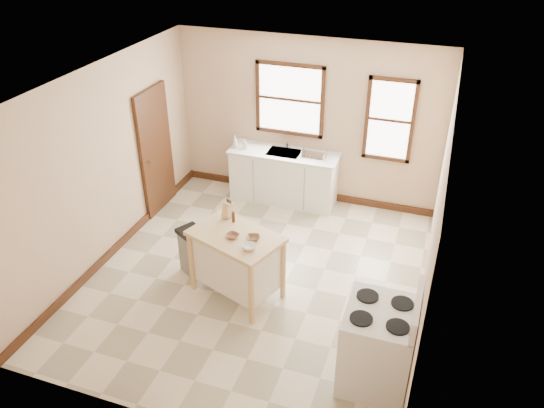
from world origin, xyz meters
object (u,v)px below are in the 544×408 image
(soap_bottle_a, at_px, (235,142))
(trash_bin, at_px, (193,251))
(dish_rack, at_px, (314,153))
(bowl_a, at_px, (232,236))
(soap_bottle_b, at_px, (244,144))
(pepper_grinder, at_px, (233,217))
(gas_stove, at_px, (379,337))
(knife_block, at_px, (227,211))
(bowl_b, at_px, (253,238))
(kitchen_island, at_px, (237,264))
(bowl_c, at_px, (249,247))

(soap_bottle_a, height_order, trash_bin, soap_bottle_a)
(dish_rack, relative_size, bowl_a, 2.48)
(soap_bottle_b, xyz_separation_m, trash_bin, (0.10, -2.28, -0.66))
(soap_bottle_a, distance_m, bowl_a, 2.76)
(pepper_grinder, relative_size, gas_stove, 0.12)
(soap_bottle_a, distance_m, knife_block, 2.28)
(bowl_a, xyz_separation_m, bowl_b, (0.26, 0.04, 0.00))
(pepper_grinder, bearing_deg, kitchen_island, -62.97)
(dish_rack, xyz_separation_m, bowl_a, (-0.35, -2.68, -0.01))
(kitchen_island, distance_m, trash_bin, 0.81)
(dish_rack, distance_m, trash_bin, 2.70)
(bowl_c, bearing_deg, soap_bottle_b, 112.56)
(soap_bottle_a, relative_size, gas_stove, 0.17)
(soap_bottle_b, distance_m, gas_stove, 4.45)
(bowl_a, xyz_separation_m, trash_bin, (-0.75, 0.29, -0.61))
(dish_rack, bearing_deg, knife_block, -101.85)
(bowl_b, bearing_deg, bowl_a, -171.42)
(kitchen_island, xyz_separation_m, bowl_a, (-0.02, -0.06, 0.49))
(soap_bottle_a, xyz_separation_m, bowl_c, (1.31, -2.73, -0.06))
(knife_block, distance_m, pepper_grinder, 0.15)
(kitchen_island, bearing_deg, bowl_b, 15.21)
(gas_stove, bearing_deg, bowl_a, 157.95)
(trash_bin, xyz_separation_m, gas_stove, (2.76, -1.11, 0.28))
(knife_block, xyz_separation_m, trash_bin, (-0.51, -0.13, -0.69))
(bowl_a, distance_m, bowl_c, 0.33)
(soap_bottle_a, distance_m, pepper_grinder, 2.40)
(bowl_b, relative_size, bowl_c, 0.97)
(bowl_b, bearing_deg, bowl_c, -84.02)
(bowl_b, height_order, trash_bin, bowl_b)
(kitchen_island, distance_m, knife_block, 0.73)
(soap_bottle_b, distance_m, bowl_c, 2.97)
(dish_rack, height_order, bowl_c, dish_rack)
(trash_bin, bearing_deg, bowl_a, 8.93)
(knife_block, height_order, bowl_b, knife_block)
(soap_bottle_b, relative_size, dish_rack, 0.45)
(dish_rack, relative_size, bowl_c, 2.28)
(pepper_grinder, distance_m, trash_bin, 0.92)
(dish_rack, relative_size, gas_stove, 0.32)
(soap_bottle_a, height_order, kitchen_island, soap_bottle_a)
(dish_rack, xyz_separation_m, bowl_c, (-0.06, -2.84, 0.00))
(kitchen_island, relative_size, bowl_a, 7.22)
(soap_bottle_b, height_order, bowl_a, soap_bottle_b)
(knife_block, distance_m, trash_bin, 0.87)
(dish_rack, distance_m, gas_stove, 3.88)
(bowl_b, distance_m, trash_bin, 1.22)
(pepper_grinder, bearing_deg, bowl_b, -37.38)
(knife_block, bearing_deg, soap_bottle_a, 127.02)
(trash_bin, bearing_deg, pepper_grinder, 34.25)
(gas_stove, bearing_deg, trash_bin, 158.14)
(bowl_c, bearing_deg, bowl_a, 150.00)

